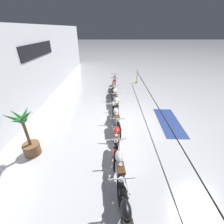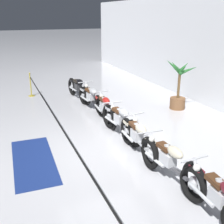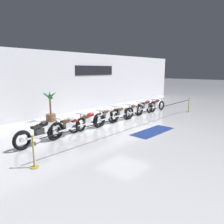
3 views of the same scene
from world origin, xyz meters
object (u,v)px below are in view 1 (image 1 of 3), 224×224
motorcycle_cream_4 (117,107)px  motorcycle_maroon_7 (115,82)px  motorcycle_silver_3 (116,120)px  motorcycle_silver_1 (120,169)px  potted_palm_left_of_row (28,137)px  motorcycle_cream_5 (115,97)px  stanchion_far_left (167,126)px  motorcycle_maroon_6 (114,88)px  stanchion_mid_left (137,78)px  motorcycle_red_2 (117,140)px  floor_banner (169,122)px

motorcycle_cream_4 → motorcycle_maroon_7: size_ratio=0.97×
motorcycle_silver_3 → motorcycle_cream_4: bearing=-2.8°
motorcycle_silver_1 → potted_palm_left_of_row: 3.31m
motorcycle_cream_5 → stanchion_far_left: bearing=-150.9°
motorcycle_maroon_6 → stanchion_mid_left: 3.25m
motorcycle_maroon_7 → motorcycle_silver_1: bearing=180.0°
motorcycle_silver_1 → motorcycle_cream_5: 5.21m
motorcycle_maroon_6 → stanchion_far_left: 5.31m
motorcycle_cream_5 → motorcycle_maroon_6: motorcycle_maroon_6 is taller
motorcycle_maroon_6 → motorcycle_silver_3: bearing=-179.1°
motorcycle_maroon_6 → stanchion_mid_left: stanchion_mid_left is taller
motorcycle_silver_1 → motorcycle_cream_4: bearing=-0.5°
motorcycle_red_2 → potted_palm_left_of_row: bearing=93.2°
motorcycle_silver_3 → stanchion_far_left: stanchion_far_left is taller
motorcycle_silver_1 → stanchion_mid_left: 9.48m
motorcycle_silver_1 → stanchion_mid_left: size_ratio=2.23×
potted_palm_left_of_row → floor_banner: potted_palm_left_of_row is taller
motorcycle_red_2 → stanchion_mid_left: (8.02, -1.93, -0.11)m
motorcycle_silver_3 → stanchion_far_left: size_ratio=0.19×
motorcycle_cream_4 → stanchion_mid_left: bearing=-18.8°
motorcycle_maroon_6 → stanchion_mid_left: (2.59, -1.97, -0.12)m
motorcycle_cream_4 → floor_banner: size_ratio=0.83×
motorcycle_silver_3 → floor_banner: bearing=-78.8°
stanchion_mid_left → motorcycle_maroon_6: bearing=142.8°
motorcycle_silver_3 → motorcycle_maroon_6: bearing=0.9°
motorcycle_maroon_7 → motorcycle_red_2: bearing=179.5°
motorcycle_silver_1 → floor_banner: size_ratio=0.90×
motorcycle_silver_1 → motorcycle_silver_3: motorcycle_silver_3 is taller
motorcycle_silver_3 → stanchion_mid_left: stanchion_mid_left is taller
motorcycle_maroon_6 → stanchion_mid_left: bearing=-37.2°
potted_palm_left_of_row → stanchion_far_left: (0.67, -4.99, 0.00)m
motorcycle_red_2 → motorcycle_silver_3: bearing=-1.1°
motorcycle_maroon_6 → floor_banner: (-3.52, -2.66, -0.47)m
motorcycle_red_2 → motorcycle_cream_4: 2.60m
motorcycle_maroon_7 → potted_palm_left_of_row: potted_palm_left_of_row is taller
motorcycle_silver_1 → motorcycle_maroon_7: (7.91, -0.00, -0.01)m
motorcycle_cream_4 → motorcycle_maroon_6: (2.83, 0.12, 0.01)m
motorcycle_red_2 → motorcycle_cream_5: bearing=-0.2°
motorcycle_red_2 → motorcycle_silver_3: size_ratio=1.02×
stanchion_mid_left → motorcycle_cream_4: bearing=161.2°
motorcycle_silver_3 → motorcycle_maroon_6: 4.04m
motorcycle_cream_4 → stanchion_mid_left: (5.42, -1.84, -0.11)m
motorcycle_maroon_6 → potted_palm_left_of_row: bearing=151.6°
motorcycle_silver_1 → motorcycle_cream_5: (5.21, 0.04, 0.01)m
motorcycle_red_2 → motorcycle_maroon_6: bearing=0.4°
motorcycle_cream_4 → motorcycle_silver_3: bearing=177.2°
motorcycle_red_2 → motorcycle_maroon_6: 5.43m
motorcycle_red_2 → stanchion_far_left: 2.02m
motorcycle_cream_5 → stanchion_mid_left: size_ratio=2.14×
motorcycle_silver_3 → stanchion_far_left: 2.12m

